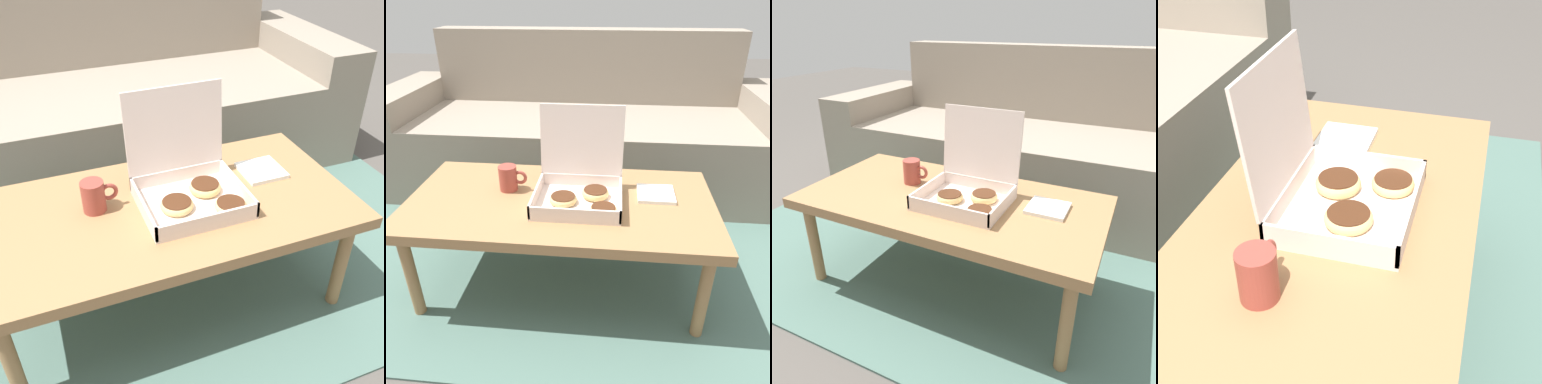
% 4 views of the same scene
% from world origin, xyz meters
% --- Properties ---
extents(ground_plane, '(12.00, 12.00, 0.00)m').
position_xyz_m(ground_plane, '(0.00, 0.00, 0.00)').
color(ground_plane, '#514C47').
extents(area_rug, '(2.56, 2.02, 0.01)m').
position_xyz_m(area_rug, '(0.00, 0.30, 0.01)').
color(area_rug, '#4C6B60').
rests_on(area_rug, ground_plane).
extents(coffee_table, '(1.18, 0.60, 0.41)m').
position_xyz_m(coffee_table, '(0.00, -0.19, 0.37)').
color(coffee_table, '#997047').
rests_on(coffee_table, ground_plane).
extents(pastry_box, '(0.32, 0.31, 0.33)m').
position_xyz_m(pastry_box, '(0.08, -0.18, 0.47)').
color(pastry_box, silver).
rests_on(pastry_box, coffee_table).
extents(coffee_mug, '(0.11, 0.07, 0.10)m').
position_xyz_m(coffee_mug, '(-0.21, -0.13, 0.46)').
color(coffee_mug, '#993D33').
rests_on(coffee_mug, coffee_table).
extents(napkin_stack, '(0.14, 0.14, 0.01)m').
position_xyz_m(napkin_stack, '(0.37, -0.12, 0.42)').
color(napkin_stack, white).
rests_on(napkin_stack, coffee_table).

